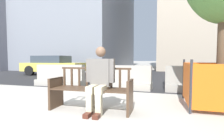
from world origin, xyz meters
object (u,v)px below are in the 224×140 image
jersey_barrier_centre (123,79)px  jersey_barrier_right (198,82)px  jersey_barrier_left (61,77)px  car_taxi_near (53,65)px  construction_fence (222,83)px  seated_person (99,78)px  street_bench (91,91)px

jersey_barrier_centre → jersey_barrier_right: bearing=0.3°
jersey_barrier_left → car_taxi_near: 5.20m
jersey_barrier_right → construction_fence: (0.19, -1.74, 0.19)m
seated_person → jersey_barrier_centre: seated_person is taller
jersey_barrier_left → construction_fence: size_ratio=1.36×
seated_person → jersey_barrier_left: seated_person is taller
street_bench → jersey_barrier_left: 3.79m
street_bench → jersey_barrier_right: size_ratio=0.85×
jersey_barrier_right → construction_fence: size_ratio=1.35×
seated_person → jersey_barrier_right: seated_person is taller
street_bench → seated_person: bearing=-14.4°
street_bench → jersey_barrier_left: size_ratio=0.84×
jersey_barrier_centre → jersey_barrier_right: size_ratio=1.00×
street_bench → jersey_barrier_left: bearing=132.7°
jersey_barrier_left → jersey_barrier_right: size_ratio=1.01×
street_bench → construction_fence: 2.86m
jersey_barrier_left → jersey_barrier_right: (5.04, -0.01, 0.00)m
street_bench → construction_fence: bearing=21.2°
construction_fence → seated_person: bearing=-156.2°
jersey_barrier_left → construction_fence: bearing=-18.5°
seated_person → construction_fence: (2.46, 1.09, -0.16)m
jersey_barrier_centre → jersey_barrier_left: bearing=179.6°
jersey_barrier_left → seated_person: bearing=-45.6°
street_bench → jersey_barrier_right: 3.71m
jersey_barrier_left → construction_fence: 5.52m
seated_person → car_taxi_near: 9.14m
seated_person → car_taxi_near: seated_person is taller
seated_person → jersey_barrier_centre: 2.84m
seated_person → construction_fence: seated_person is taller
seated_person → jersey_barrier_left: size_ratio=0.65×
jersey_barrier_right → car_taxi_near: 9.22m
seated_person → jersey_barrier_left: (-2.77, 2.83, -0.35)m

